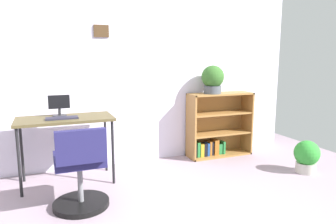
% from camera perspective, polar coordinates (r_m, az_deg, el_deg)
% --- Properties ---
extents(wall_back, '(5.20, 0.12, 2.50)m').
position_cam_1_polar(wall_back, '(4.05, -10.11, 7.88)').
color(wall_back, silver).
rests_on(wall_back, ground_plane).
extents(desk, '(1.02, 0.51, 0.74)m').
position_cam_1_polar(desk, '(3.57, -18.32, -2.04)').
color(desk, brown).
rests_on(desk, ground_plane).
extents(monitor, '(0.23, 0.15, 0.24)m').
position_cam_1_polar(monitor, '(3.64, -19.35, 1.11)').
color(monitor, '#262628').
rests_on(monitor, desk).
extents(keyboard, '(0.33, 0.14, 0.02)m').
position_cam_1_polar(keyboard, '(3.49, -18.90, -1.06)').
color(keyboard, '#262535').
rests_on(keyboard, desk).
extents(office_chair, '(0.52, 0.55, 0.80)m').
position_cam_1_polar(office_chair, '(2.99, -15.79, -10.78)').
color(office_chair, black).
rests_on(office_chair, ground_plane).
extents(bookshelf_low, '(0.93, 0.30, 0.90)m').
position_cam_1_polar(bookshelf_low, '(4.50, 8.92, -2.76)').
color(bookshelf_low, olive).
rests_on(bookshelf_low, ground_plane).
extents(potted_plant_on_shelf, '(0.31, 0.31, 0.38)m').
position_cam_1_polar(potted_plant_on_shelf, '(4.30, 8.21, 6.01)').
color(potted_plant_on_shelf, '#474C51').
rests_on(potted_plant_on_shelf, bookshelf_low).
extents(potted_plant_floor, '(0.30, 0.30, 0.40)m').
position_cam_1_polar(potted_plant_floor, '(4.17, 24.10, -7.36)').
color(potted_plant_floor, '#B7B2A8').
rests_on(potted_plant_floor, ground_plane).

